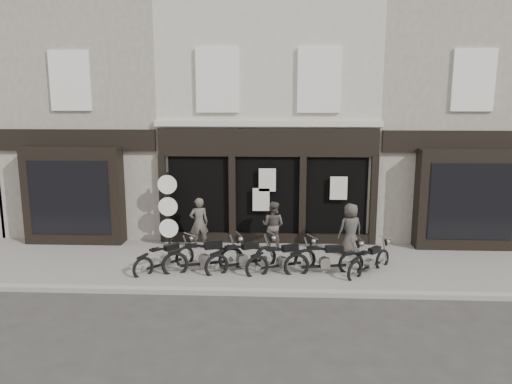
{
  "coord_description": "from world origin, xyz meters",
  "views": [
    {
      "loc": [
        0.39,
        -13.08,
        4.95
      ],
      "look_at": [
        -0.31,
        1.6,
        2.08
      ],
      "focal_mm": 35.0,
      "sensor_mm": 36.0,
      "label": 1
    }
  ],
  "objects_px": {
    "motorcycle_4": "(325,262)",
    "man_centre": "(273,225)",
    "motorcycle_2": "(242,259)",
    "motorcycle_1": "(204,259)",
    "motorcycle_3": "(282,261)",
    "man_right": "(350,229)",
    "motorcycle_5": "(370,263)",
    "motorcycle_0": "(165,260)",
    "man_left": "(199,223)",
    "advert_sign_post": "(168,212)"
  },
  "relations": [
    {
      "from": "motorcycle_1",
      "to": "motorcycle_5",
      "type": "xyz_separation_m",
      "value": [
        4.59,
        0.08,
        -0.06
      ]
    },
    {
      "from": "man_right",
      "to": "motorcycle_1",
      "type": "bearing_deg",
      "value": -0.66
    },
    {
      "from": "motorcycle_0",
      "to": "man_left",
      "type": "distance_m",
      "value": 2.21
    },
    {
      "from": "motorcycle_2",
      "to": "motorcycle_4",
      "type": "xyz_separation_m",
      "value": [
        2.29,
        -0.14,
        0.01
      ]
    },
    {
      "from": "motorcycle_0",
      "to": "advert_sign_post",
      "type": "height_order",
      "value": "advert_sign_post"
    },
    {
      "from": "motorcycle_1",
      "to": "motorcycle_3",
      "type": "height_order",
      "value": "motorcycle_1"
    },
    {
      "from": "man_centre",
      "to": "motorcycle_5",
      "type": "bearing_deg",
      "value": 165.27
    },
    {
      "from": "motorcycle_2",
      "to": "man_left",
      "type": "height_order",
      "value": "man_left"
    },
    {
      "from": "man_centre",
      "to": "man_right",
      "type": "relative_size",
      "value": 0.97
    },
    {
      "from": "motorcycle_0",
      "to": "motorcycle_1",
      "type": "distance_m",
      "value": 1.12
    },
    {
      "from": "motorcycle_1",
      "to": "man_centre",
      "type": "relative_size",
      "value": 1.44
    },
    {
      "from": "motorcycle_1",
      "to": "motorcycle_3",
      "type": "distance_m",
      "value": 2.17
    },
    {
      "from": "motorcycle_1",
      "to": "motorcycle_5",
      "type": "distance_m",
      "value": 4.59
    },
    {
      "from": "motorcycle_4",
      "to": "advert_sign_post",
      "type": "relative_size",
      "value": 0.88
    },
    {
      "from": "motorcycle_3",
      "to": "motorcycle_5",
      "type": "distance_m",
      "value": 2.41
    },
    {
      "from": "motorcycle_0",
      "to": "man_centre",
      "type": "height_order",
      "value": "man_centre"
    },
    {
      "from": "motorcycle_1",
      "to": "motorcycle_3",
      "type": "bearing_deg",
      "value": -18.69
    },
    {
      "from": "motorcycle_5",
      "to": "man_right",
      "type": "height_order",
      "value": "man_right"
    },
    {
      "from": "motorcycle_5",
      "to": "man_right",
      "type": "relative_size",
      "value": 1.0
    },
    {
      "from": "motorcycle_2",
      "to": "man_centre",
      "type": "height_order",
      "value": "man_centre"
    },
    {
      "from": "motorcycle_5",
      "to": "motorcycle_3",
      "type": "bearing_deg",
      "value": 134.51
    },
    {
      "from": "motorcycle_5",
      "to": "man_right",
      "type": "bearing_deg",
      "value": 54.84
    },
    {
      "from": "man_left",
      "to": "man_centre",
      "type": "distance_m",
      "value": 2.37
    },
    {
      "from": "man_centre",
      "to": "motorcycle_0",
      "type": "bearing_deg",
      "value": 55.84
    },
    {
      "from": "motorcycle_0",
      "to": "advert_sign_post",
      "type": "xyz_separation_m",
      "value": [
        -0.37,
        2.19,
        0.85
      ]
    },
    {
      "from": "motorcycle_5",
      "to": "advert_sign_post",
      "type": "xyz_separation_m",
      "value": [
        -6.08,
        2.16,
        0.86
      ]
    },
    {
      "from": "motorcycle_5",
      "to": "advert_sign_post",
      "type": "relative_size",
      "value": 0.63
    },
    {
      "from": "motorcycle_1",
      "to": "man_right",
      "type": "relative_size",
      "value": 1.4
    },
    {
      "from": "motorcycle_1",
      "to": "man_centre",
      "type": "distance_m",
      "value": 2.84
    },
    {
      "from": "motorcycle_5",
      "to": "man_left",
      "type": "bearing_deg",
      "value": 111.26
    },
    {
      "from": "motorcycle_0",
      "to": "motorcycle_4",
      "type": "xyz_separation_m",
      "value": [
        4.47,
        -0.09,
        0.04
      ]
    },
    {
      "from": "motorcycle_4",
      "to": "man_right",
      "type": "height_order",
      "value": "man_right"
    },
    {
      "from": "motorcycle_3",
      "to": "man_left",
      "type": "height_order",
      "value": "man_left"
    },
    {
      "from": "man_right",
      "to": "advert_sign_post",
      "type": "distance_m",
      "value": 5.78
    },
    {
      "from": "man_right",
      "to": "advert_sign_post",
      "type": "bearing_deg",
      "value": -27.78
    },
    {
      "from": "motorcycle_1",
      "to": "motorcycle_2",
      "type": "xyz_separation_m",
      "value": [
        1.05,
        0.11,
        -0.02
      ]
    },
    {
      "from": "motorcycle_2",
      "to": "man_left",
      "type": "relative_size",
      "value": 1.23
    },
    {
      "from": "motorcycle_0",
      "to": "motorcycle_1",
      "type": "bearing_deg",
      "value": -50.04
    },
    {
      "from": "man_left",
      "to": "man_centre",
      "type": "xyz_separation_m",
      "value": [
        2.37,
        -0.02,
        -0.05
      ]
    },
    {
      "from": "motorcycle_5",
      "to": "motorcycle_1",
      "type": "bearing_deg",
      "value": 134.02
    },
    {
      "from": "motorcycle_1",
      "to": "advert_sign_post",
      "type": "xyz_separation_m",
      "value": [
        -1.49,
        2.24,
        0.79
      ]
    },
    {
      "from": "motorcycle_1",
      "to": "advert_sign_post",
      "type": "distance_m",
      "value": 2.81
    },
    {
      "from": "motorcycle_1",
      "to": "man_centre",
      "type": "bearing_deg",
      "value": 28.73
    },
    {
      "from": "motorcycle_3",
      "to": "man_right",
      "type": "xyz_separation_m",
      "value": [
        2.08,
        1.64,
        0.51
      ]
    },
    {
      "from": "motorcycle_3",
      "to": "advert_sign_post",
      "type": "height_order",
      "value": "advert_sign_post"
    },
    {
      "from": "motorcycle_3",
      "to": "motorcycle_5",
      "type": "bearing_deg",
      "value": -24.56
    },
    {
      "from": "motorcycle_0",
      "to": "motorcycle_3",
      "type": "relative_size",
      "value": 0.82
    },
    {
      "from": "motorcycle_4",
      "to": "man_centre",
      "type": "relative_size",
      "value": 1.45
    },
    {
      "from": "man_right",
      "to": "motorcycle_3",
      "type": "bearing_deg",
      "value": 16.26
    },
    {
      "from": "motorcycle_2",
      "to": "motorcycle_4",
      "type": "relative_size",
      "value": 0.9
    }
  ]
}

